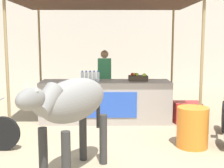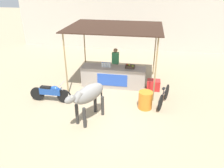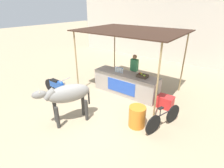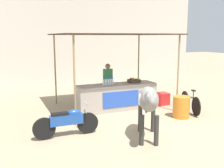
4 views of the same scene
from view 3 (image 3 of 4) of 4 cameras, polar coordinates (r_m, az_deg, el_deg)
The scene contains 12 objects.
ground_plane at distance 6.60m, azimuth -6.03°, elevation -10.06°, with size 60.00×60.00×0.00m, color tan.
building_wall_far at distance 13.01m, azimuth 20.70°, elevation 18.54°, with size 16.00×0.50×5.41m, color beige.
stall_counter at distance 7.90m, azimuth 4.54°, elevation 0.12°, with size 3.00×0.82×0.96m.
stall_awning at distance 7.53m, azimuth 6.39°, elevation 16.29°, with size 4.20×3.20×2.79m.
water_bottle_row at distance 7.81m, azimuth 2.32°, elevation 4.61°, with size 0.43×0.07×0.25m.
fruit_crate at distance 7.38m, azimuth 9.89°, elevation 2.69°, with size 0.44×0.32×0.18m.
vendor_behind_counter at distance 8.37m, azimuth 7.20°, elevation 4.19°, with size 0.34×0.22×1.65m.
cooler_box at distance 7.22m, azimuth 16.95°, elevation -5.60°, with size 0.60×0.44×0.48m, color red.
water_barrel at distance 5.92m, azimuth 8.18°, elevation -10.47°, with size 0.56×0.56×0.73m, color orange.
cow at distance 5.91m, azimuth -14.44°, elevation -3.48°, with size 1.16×1.78×1.44m.
motorcycle_parked at distance 8.11m, azimuth -17.24°, elevation -0.70°, with size 1.80×0.55×0.90m.
bicycle_leaning at distance 6.03m, azimuth 16.44°, elevation -10.80°, with size 0.52×1.60×0.85m.
Camera 3 is at (3.76, -3.94, 3.73)m, focal length 28.00 mm.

